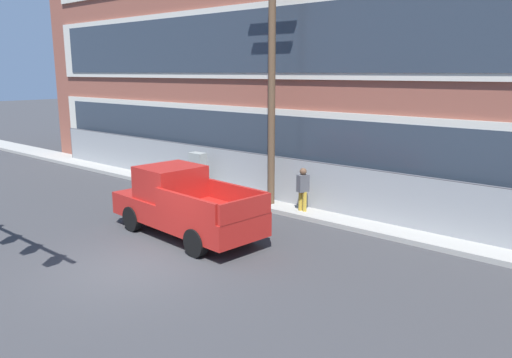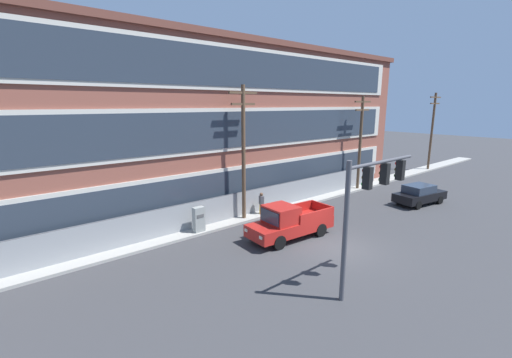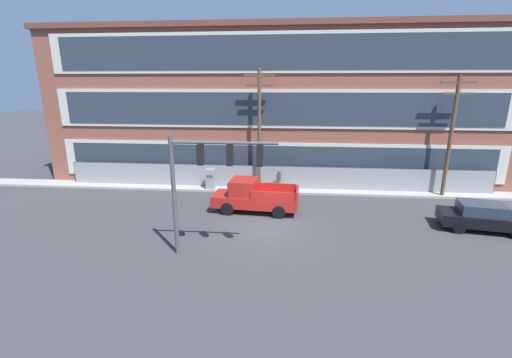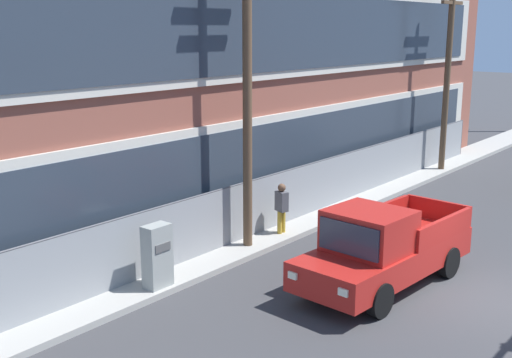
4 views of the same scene
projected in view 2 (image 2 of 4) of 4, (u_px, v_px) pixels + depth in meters
ground_plane at (337, 248)px, 18.78m from camera, size 160.00×160.00×0.00m
sidewalk_building_side at (253, 215)px, 24.14m from camera, size 80.00×1.64×0.16m
brick_mill_building at (212, 126)px, 26.71m from camera, size 37.15×9.13×12.17m
chain_link_fence at (251, 202)px, 24.16m from camera, size 31.99×0.06×1.86m
traffic_signal_mast at (369, 194)px, 13.91m from camera, size 4.84×0.43×5.70m
pickup_truck_red at (289, 223)px, 19.96m from camera, size 5.52×2.36×2.09m
sedan_black at (419, 194)px, 26.90m from camera, size 4.69×2.53×1.56m
utility_pole_near_corner at (243, 149)px, 22.30m from camera, size 2.19×0.26×8.94m
utility_pole_midblock at (360, 139)px, 30.58m from camera, size 2.32×0.26×8.44m
utility_pole_far_east at (432, 128)px, 39.84m from camera, size 2.60×0.26×9.01m
electrical_cabinet at (199, 221)px, 20.65m from camera, size 0.67×0.43×1.70m
pedestrian_near_cabinet at (261, 202)px, 24.02m from camera, size 0.35×0.46×1.69m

